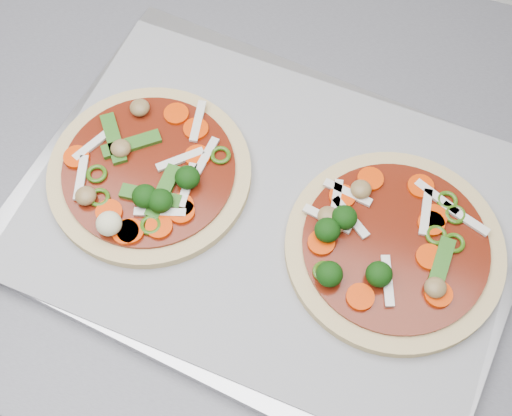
% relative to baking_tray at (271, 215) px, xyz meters
% --- Properties ---
extents(base_cabinet, '(3.60, 0.60, 0.86)m').
position_rel_baking_tray_xyz_m(base_cabinet, '(-0.40, 0.05, -0.48)').
color(base_cabinet, silver).
rests_on(base_cabinet, ground).
extents(baking_tray, '(0.51, 0.40, 0.02)m').
position_rel_baking_tray_xyz_m(baking_tray, '(0.00, 0.00, 0.00)').
color(baking_tray, '#9E9DA2').
rests_on(baking_tray, countertop).
extents(parchment, '(0.47, 0.36, 0.00)m').
position_rel_baking_tray_xyz_m(parchment, '(0.00, 0.00, 0.01)').
color(parchment, gray).
rests_on(parchment, baking_tray).
extents(pizza_left, '(0.24, 0.24, 0.03)m').
position_rel_baking_tray_xyz_m(pizza_left, '(-0.12, -0.00, 0.02)').
color(pizza_left, '#D1BC75').
rests_on(pizza_left, parchment).
extents(pizza_right, '(0.27, 0.27, 0.03)m').
position_rel_baking_tray_xyz_m(pizza_right, '(0.12, -0.00, 0.02)').
color(pizza_right, '#D1BC75').
rests_on(pizza_right, parchment).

